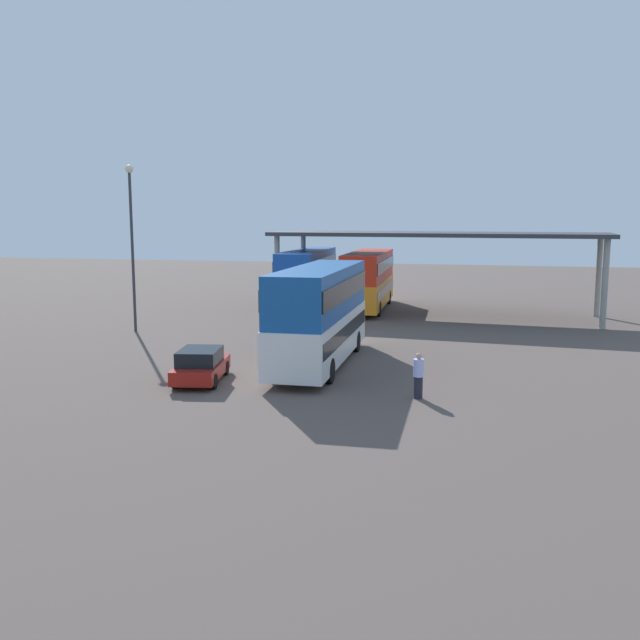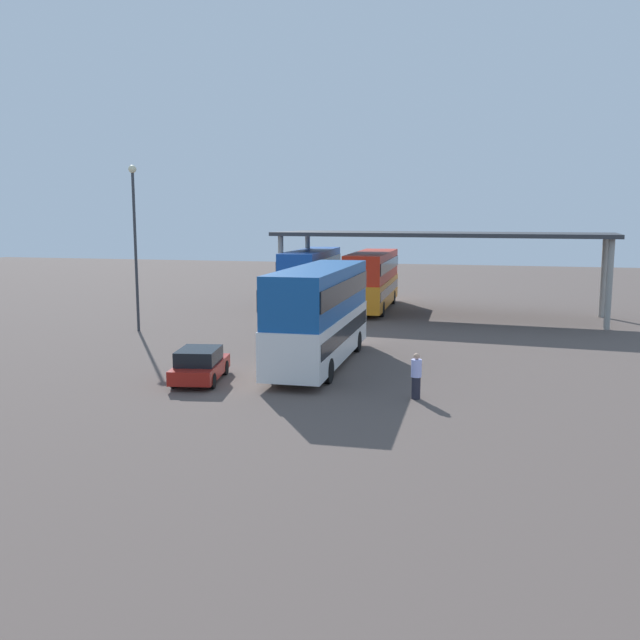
{
  "view_description": "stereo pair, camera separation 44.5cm",
  "coord_description": "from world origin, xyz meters",
  "px_view_note": "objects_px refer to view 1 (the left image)",
  "views": [
    {
      "loc": [
        8.09,
        -25.77,
        6.47
      ],
      "look_at": [
        1.02,
        3.02,
        2.0
      ],
      "focal_mm": 38.3,
      "sensor_mm": 36.0,
      "label": 1
    },
    {
      "loc": [
        8.52,
        -25.66,
        6.47
      ],
      "look_at": [
        1.02,
        3.02,
        2.0
      ],
      "focal_mm": 38.3,
      "sensor_mm": 36.0,
      "label": 2
    }
  ],
  "objects_px": {
    "double_decker_near_canopy": "(308,277)",
    "lamppost_tall": "(132,230)",
    "double_decker_mid_row": "(368,278)",
    "parked_hatchback": "(201,365)",
    "pedestrian_waiting": "(418,376)",
    "double_decker_main": "(320,312)"
  },
  "relations": [
    {
      "from": "lamppost_tall",
      "to": "double_decker_mid_row",
      "type": "bearing_deg",
      "value": 48.01
    },
    {
      "from": "parked_hatchback",
      "to": "double_decker_near_canopy",
      "type": "distance_m",
      "value": 22.09
    },
    {
      "from": "double_decker_main",
      "to": "double_decker_mid_row",
      "type": "xyz_separation_m",
      "value": [
        -1.07,
        18.68,
        -0.14
      ]
    },
    {
      "from": "double_decker_main",
      "to": "pedestrian_waiting",
      "type": "distance_m",
      "value": 6.91
    },
    {
      "from": "double_decker_near_canopy",
      "to": "double_decker_mid_row",
      "type": "height_order",
      "value": "double_decker_near_canopy"
    },
    {
      "from": "double_decker_main",
      "to": "lamppost_tall",
      "type": "relative_size",
      "value": 1.14
    },
    {
      "from": "double_decker_mid_row",
      "to": "pedestrian_waiting",
      "type": "bearing_deg",
      "value": -168.41
    },
    {
      "from": "double_decker_mid_row",
      "to": "pedestrian_waiting",
      "type": "relative_size",
      "value": 6.71
    },
    {
      "from": "double_decker_mid_row",
      "to": "pedestrian_waiting",
      "type": "distance_m",
      "value": 24.18
    },
    {
      "from": "parked_hatchback",
      "to": "double_decker_mid_row",
      "type": "xyz_separation_m",
      "value": [
        2.75,
        22.96,
        1.56
      ]
    },
    {
      "from": "double_decker_main",
      "to": "pedestrian_waiting",
      "type": "height_order",
      "value": "double_decker_main"
    },
    {
      "from": "double_decker_near_canopy",
      "to": "parked_hatchback",
      "type": "bearing_deg",
      "value": 179.95
    },
    {
      "from": "double_decker_main",
      "to": "double_decker_near_canopy",
      "type": "xyz_separation_m",
      "value": [
        -5.26,
        17.7,
        -0.07
      ]
    },
    {
      "from": "pedestrian_waiting",
      "to": "double_decker_main",
      "type": "bearing_deg",
      "value": 115.7
    },
    {
      "from": "parked_hatchback",
      "to": "double_decker_main",
      "type": "bearing_deg",
      "value": -52.16
    },
    {
      "from": "pedestrian_waiting",
      "to": "lamppost_tall",
      "type": "bearing_deg",
      "value": 128.03
    },
    {
      "from": "lamppost_tall",
      "to": "pedestrian_waiting",
      "type": "height_order",
      "value": "lamppost_tall"
    },
    {
      "from": "parked_hatchback",
      "to": "lamppost_tall",
      "type": "relative_size",
      "value": 0.42
    },
    {
      "from": "double_decker_near_canopy",
      "to": "lamppost_tall",
      "type": "bearing_deg",
      "value": 144.61
    },
    {
      "from": "double_decker_main",
      "to": "parked_hatchback",
      "type": "bearing_deg",
      "value": 136.73
    },
    {
      "from": "double_decker_main",
      "to": "pedestrian_waiting",
      "type": "xyz_separation_m",
      "value": [
        4.8,
        -4.73,
        -1.54
      ]
    },
    {
      "from": "double_decker_near_canopy",
      "to": "double_decker_mid_row",
      "type": "distance_m",
      "value": 4.3
    }
  ]
}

